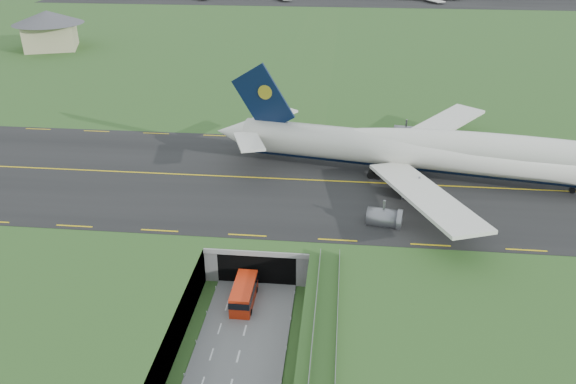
# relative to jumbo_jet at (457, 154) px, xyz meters

# --- Properties ---
(ground) EXTENTS (900.00, 900.00, 0.00)m
(ground) POSITION_rel_jumbo_jet_xyz_m (-33.18, -35.82, -11.47)
(ground) COLOR #2F5923
(ground) RESTS_ON ground
(airfield_deck) EXTENTS (800.00, 800.00, 6.00)m
(airfield_deck) POSITION_rel_jumbo_jet_xyz_m (-33.18, -35.82, -8.47)
(airfield_deck) COLOR gray
(airfield_deck) RESTS_ON ground
(trench_road) EXTENTS (12.00, 75.00, 0.20)m
(trench_road) POSITION_rel_jumbo_jet_xyz_m (-33.18, -43.32, -11.37)
(trench_road) COLOR slate
(trench_road) RESTS_ON ground
(taxiway) EXTENTS (800.00, 44.00, 0.18)m
(taxiway) POSITION_rel_jumbo_jet_xyz_m (-33.18, -2.82, -5.38)
(taxiway) COLOR black
(taxiway) RESTS_ON airfield_deck
(tunnel_portal) EXTENTS (17.00, 22.30, 6.00)m
(tunnel_portal) POSITION_rel_jumbo_jet_xyz_m (-33.18, -19.11, -8.13)
(tunnel_portal) COLOR gray
(tunnel_portal) RESTS_ON ground
(jumbo_jet) EXTENTS (95.19, 60.51, 20.31)m
(jumbo_jet) POSITION_rel_jumbo_jet_xyz_m (0.00, 0.00, 0.00)
(jumbo_jet) COLOR white
(jumbo_jet) RESTS_ON ground
(shuttle_tram) EXTENTS (3.12, 7.94, 3.22)m
(shuttle_tram) POSITION_rel_jumbo_jet_xyz_m (-34.31, -32.75, -9.70)
(shuttle_tram) COLOR red
(shuttle_tram) RESTS_ON ground
(service_building) EXTENTS (31.73, 31.73, 13.55)m
(service_building) POSITION_rel_jumbo_jet_xyz_m (-128.18, 99.95, 2.56)
(service_building) COLOR tan
(service_building) RESTS_ON ground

